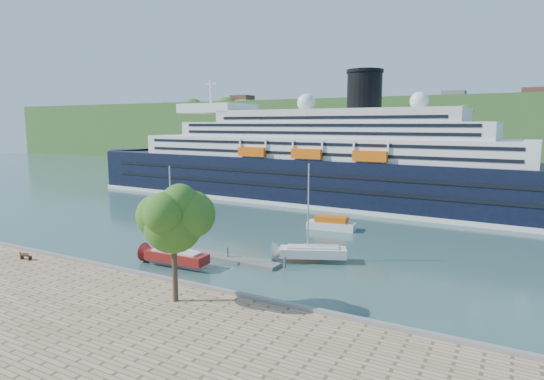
{
  "coord_description": "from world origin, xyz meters",
  "views": [
    {
      "loc": [
        31.65,
        -30.35,
        15.1
      ],
      "look_at": [
        -1.39,
        30.0,
        5.04
      ],
      "focal_mm": 30.0,
      "sensor_mm": 36.0,
      "label": 1
    }
  ],
  "objects": [
    {
      "name": "far_hillside",
      "position": [
        0.0,
        145.0,
        12.0
      ],
      "size": [
        400.0,
        50.0,
        24.0
      ],
      "primitive_type": "cube",
      "color": "#325F26",
      "rests_on": "ground"
    },
    {
      "name": "sailboat_white_far",
      "position": [
        12.32,
        14.35,
        5.19
      ],
      "size": [
        8.25,
        5.29,
        10.38
      ],
      "primitive_type": null,
      "rotation": [
        0.0,
        0.0,
        0.42
      ],
      "color": "silver",
      "rests_on": "ground"
    },
    {
      "name": "quay_coping",
      "position": [
        0.0,
        -0.2,
        1.15
      ],
      "size": [
        220.0,
        0.5,
        0.3
      ],
      "primitive_type": "cube",
      "color": "slate",
      "rests_on": "promenade"
    },
    {
      "name": "park_bench",
      "position": [
        -13.06,
        -2.38,
        1.43
      ],
      "size": [
        1.4,
        0.74,
        0.86
      ],
      "primitive_type": null,
      "rotation": [
        0.0,
        0.0,
        0.15
      ],
      "color": "#4E2716",
      "rests_on": "promenade"
    },
    {
      "name": "floating_pontoon",
      "position": [
        1.83,
        10.47,
        0.18
      ],
      "size": [
        16.47,
        2.47,
        0.36
      ],
      "primitive_type": null,
      "rotation": [
        0.0,
        0.0,
        -0.03
      ],
      "color": "slate",
      "rests_on": "ground"
    },
    {
      "name": "cruise_ship",
      "position": [
        -5.11,
        50.48,
        12.34
      ],
      "size": [
        110.43,
        20.28,
        24.68
      ],
      "primitive_type": null,
      "rotation": [
        0.0,
        0.0,
        -0.04
      ],
      "color": "black",
      "rests_on": "ground"
    },
    {
      "name": "promenade_tree",
      "position": [
        8.14,
        -3.54,
        6.16
      ],
      "size": [
        6.24,
        6.24,
        10.33
      ],
      "primitive_type": null,
      "color": "#266019",
      "rests_on": "promenade"
    },
    {
      "name": "ground",
      "position": [
        0.0,
        0.0,
        0.0
      ],
      "size": [
        400.0,
        400.0,
        0.0
      ],
      "primitive_type": "plane",
      "color": "#2C4F4A",
      "rests_on": "ground"
    },
    {
      "name": "sailboat_red",
      "position": [
        0.23,
        5.83,
        5.13
      ],
      "size": [
        8.04,
        2.6,
        10.25
      ],
      "primitive_type": null,
      "rotation": [
        0.0,
        0.0,
        0.05
      ],
      "color": "maroon",
      "rests_on": "ground"
    },
    {
      "name": "tender_launch",
      "position": [
        8.44,
        29.85,
        0.95
      ],
      "size": [
        7.11,
        3.06,
        1.91
      ],
      "primitive_type": null,
      "rotation": [
        0.0,
        0.0,
        0.1
      ],
      "color": "#D9590C",
      "rests_on": "ground"
    }
  ]
}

